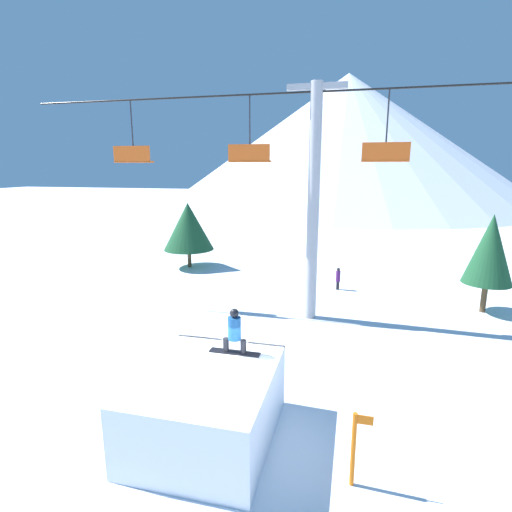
{
  "coord_description": "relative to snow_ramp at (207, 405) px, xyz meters",
  "views": [
    {
      "loc": [
        2.26,
        -8.2,
        6.53
      ],
      "look_at": [
        -0.99,
        4.87,
        3.54
      ],
      "focal_mm": 28.0,
      "sensor_mm": 36.0,
      "label": 1
    }
  ],
  "objects": [
    {
      "name": "chairlift",
      "position": [
        1.53,
        8.73,
        4.91
      ],
      "size": [
        25.92,
        0.49,
        9.87
      ],
      "color": "#9E9EA3",
      "rests_on": "ground_plane"
    },
    {
      "name": "ground_plane",
      "position": [
        0.99,
        0.03,
        -0.87
      ],
      "size": [
        220.0,
        220.0,
        0.0
      ],
      "primitive_type": "plane",
      "color": "white"
    },
    {
      "name": "pine_tree_far",
      "position": [
        -7.37,
        16.04,
        1.89
      ],
      "size": [
        3.29,
        3.29,
        4.32
      ],
      "color": "#4C3823",
      "rests_on": "ground_plane"
    },
    {
      "name": "pine_tree_near",
      "position": [
        9.21,
        11.35,
        2.08
      ],
      "size": [
        2.12,
        2.12,
        4.55
      ],
      "color": "#4C3823",
      "rests_on": "ground_plane"
    },
    {
      "name": "mountain_ridge",
      "position": [
        0.99,
        68.35,
        10.47
      ],
      "size": [
        64.99,
        64.99,
        22.68
      ],
      "color": "silver",
      "rests_on": "ground_plane"
    },
    {
      "name": "trail_marker",
      "position": [
        3.49,
        -0.72,
        0.03
      ],
      "size": [
        0.41,
        0.1,
        1.68
      ],
      "color": "orange",
      "rests_on": "ground_plane"
    },
    {
      "name": "snowboarder",
      "position": [
        0.36,
        1.15,
        1.47
      ],
      "size": [
        1.37,
        0.34,
        1.23
      ],
      "color": "black",
      "rests_on": "snow_ramp"
    },
    {
      "name": "distant_skier",
      "position": [
        2.54,
        13.25,
        -0.2
      ],
      "size": [
        0.24,
        0.24,
        1.23
      ],
      "color": "black",
      "rests_on": "ground_plane"
    },
    {
      "name": "snow_ramp",
      "position": [
        0.0,
        0.0,
        0.0
      ],
      "size": [
        3.15,
        3.82,
        1.74
      ],
      "color": "white",
      "rests_on": "ground_plane"
    }
  ]
}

